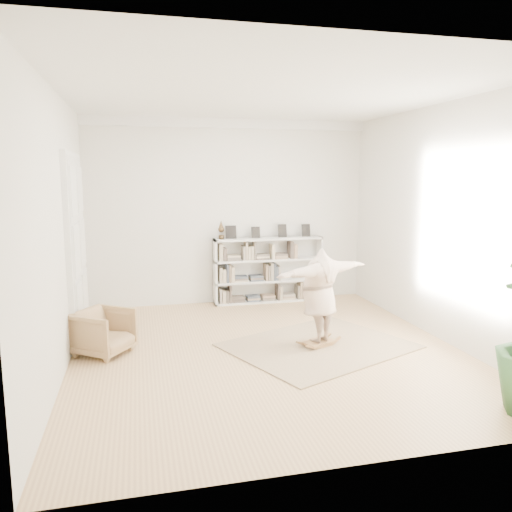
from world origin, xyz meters
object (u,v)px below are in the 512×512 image
at_px(armchair, 103,332).
at_px(rocker_board, 319,342).
at_px(person, 320,293).
at_px(bookshelf, 268,271).

bearing_deg(armchair, rocker_board, -62.21).
height_order(armchair, rocker_board, armchair).
xyz_separation_m(rocker_board, person, (0.00, 0.00, 0.75)).
distance_m(bookshelf, rocker_board, 2.87).
height_order(bookshelf, rocker_board, bookshelf).
height_order(rocker_board, person, person).
xyz_separation_m(bookshelf, rocker_board, (0.05, -2.81, -0.57)).
relative_size(armchair, rocker_board, 1.29).
bearing_deg(person, rocker_board, -23.11).
xyz_separation_m(bookshelf, armchair, (-3.04, -2.41, -0.31)).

